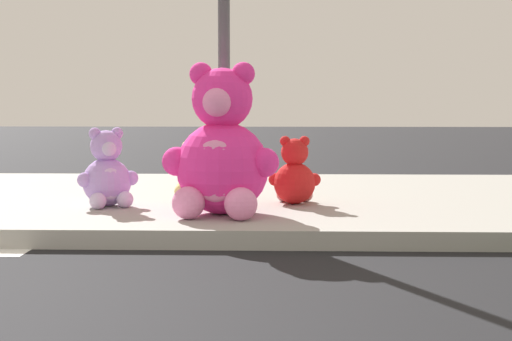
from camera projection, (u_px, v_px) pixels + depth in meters
name	position (u px, v px, depth m)	size (l,w,h in m)	color
sidewalk	(135.00, 201.00, 7.90)	(28.00, 4.40, 0.15)	#9E9B93
sign_pole	(224.00, 21.00, 6.91)	(0.56, 0.11, 3.20)	#4C4C51
plush_pink_large	(221.00, 154.00, 6.43)	(1.00, 0.90, 1.30)	#F22D93
plush_yellow	(198.00, 170.00, 7.65)	(0.47, 0.53, 0.69)	yellow
plush_red	(295.00, 177.00, 7.14)	(0.50, 0.43, 0.64)	red
plush_lavender	(107.00, 175.00, 6.96)	(0.52, 0.52, 0.73)	#B28CD8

